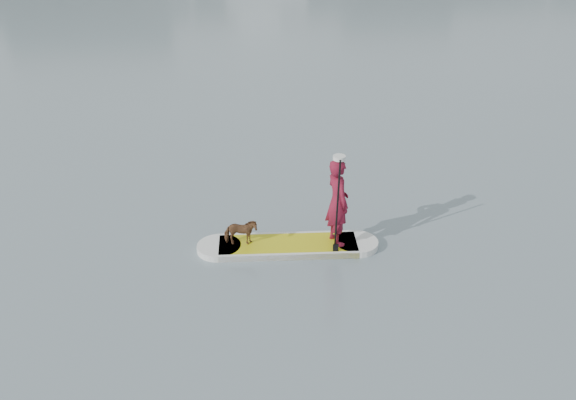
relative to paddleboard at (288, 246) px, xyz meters
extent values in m
cube|color=gold|center=(0.00, 0.00, 0.00)|extent=(2.56, 1.03, 0.12)
cylinder|color=silver|center=(-1.24, 0.12, 0.00)|extent=(0.80, 0.80, 0.12)
cylinder|color=silver|center=(1.24, -0.12, 0.00)|extent=(0.80, 0.80, 0.12)
cube|color=silver|center=(0.03, 0.37, 0.00)|extent=(2.49, 0.30, 0.12)
cube|color=silver|center=(-0.03, -0.37, 0.00)|extent=(2.49, 0.30, 0.12)
imported|color=maroon|center=(0.87, -0.08, 0.88)|extent=(0.51, 0.67, 1.63)
cylinder|color=silver|center=(0.87, -0.08, 1.73)|extent=(0.22, 0.22, 0.07)
imported|color=#53301C|center=(-0.85, 0.08, 0.31)|extent=(0.62, 0.32, 0.50)
cylinder|color=black|center=(0.80, -0.39, 0.94)|extent=(0.06, 0.30, 1.89)
cube|color=black|center=(0.80, -0.39, 0.04)|extent=(0.10, 0.03, 0.32)
camera|label=1|loc=(-1.47, -9.82, 6.14)|focal=40.00mm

